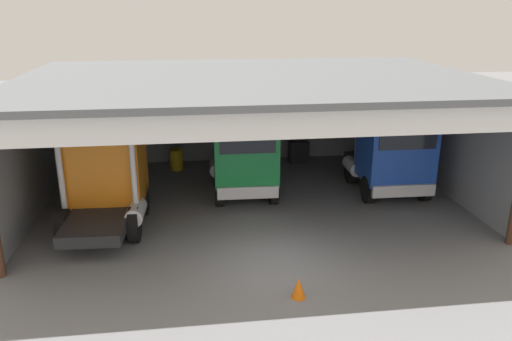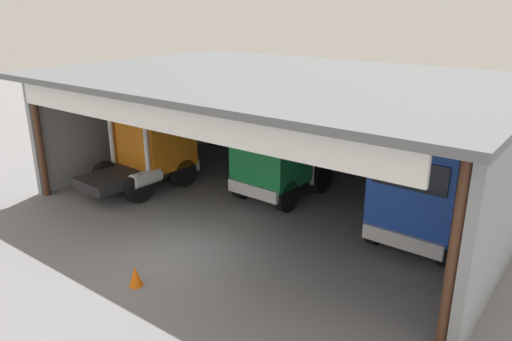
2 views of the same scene
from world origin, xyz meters
The scene contains 8 objects.
ground_plane centered at (0.00, 0.00, 0.00)m, with size 80.00×80.00×0.00m, color slate.
workshop_shed centered at (0.00, 6.02, 3.40)m, with size 16.10×11.32×4.73m.
truck_orange_left_bay centered at (-5.05, 3.36, 1.77)m, with size 2.67×4.65×3.61m.
truck_green_center_right_bay centered at (-0.25, 5.23, 1.73)m, with size 2.51×4.85×3.45m.
truck_blue_right_bay centered at (5.37, 4.74, 1.82)m, with size 2.65×4.73×3.53m.
oil_drum centered at (-2.89, 9.08, 0.47)m, with size 0.58×0.58×0.94m, color gold.
tool_cart centered at (2.81, 9.50, 0.50)m, with size 0.90×0.60×1.00m, color black.
traffic_cone centered at (0.33, -1.98, 0.28)m, with size 0.36×0.36×0.56m, color orange.
Camera 1 is at (-2.21, -12.90, 7.06)m, focal length 35.38 mm.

